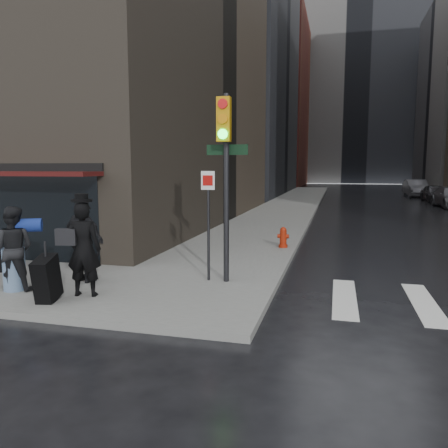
% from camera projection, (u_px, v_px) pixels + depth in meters
% --- Properties ---
extents(ground, '(140.00, 140.00, 0.00)m').
position_uv_depth(ground, '(177.00, 299.00, 9.40)').
color(ground, black).
rests_on(ground, ground).
extents(sidewalk_left, '(4.00, 50.00, 0.15)m').
position_uv_depth(sidewalk_left, '(295.00, 202.00, 35.31)').
color(sidewalk_left, slate).
rests_on(sidewalk_left, ground).
extents(bldg_left_mid, '(22.00, 24.00, 34.00)m').
position_uv_depth(bldg_left_mid, '(186.00, 35.00, 46.93)').
color(bldg_left_mid, slate).
rests_on(bldg_left_mid, ground).
extents(bldg_left_far, '(22.00, 20.00, 26.00)m').
position_uv_depth(bldg_left_far, '(236.00, 104.00, 70.49)').
color(bldg_left_far, '#5B2E1F').
rests_on(bldg_left_far, ground).
extents(bldg_distant, '(40.00, 12.00, 32.00)m').
position_uv_depth(bldg_distant, '(355.00, 96.00, 80.74)').
color(bldg_distant, slate).
rests_on(bldg_distant, ground).
extents(man_overcoat, '(1.13, 1.28, 2.17)m').
position_uv_depth(man_overcoat, '(76.00, 253.00, 8.94)').
color(man_overcoat, black).
rests_on(man_overcoat, ground).
extents(man_jeans, '(1.34, 0.94, 1.84)m').
position_uv_depth(man_jeans, '(13.00, 248.00, 9.45)').
color(man_jeans, black).
rests_on(man_jeans, ground).
extents(man_greycoat, '(1.24, 0.74, 1.99)m').
position_uv_depth(man_greycoat, '(83.00, 240.00, 10.13)').
color(man_greycoat, black).
rests_on(man_greycoat, ground).
extents(traffic_light, '(1.08, 0.47, 4.30)m').
position_uv_depth(traffic_light, '(224.00, 162.00, 9.85)').
color(traffic_light, black).
rests_on(traffic_light, ground).
extents(fire_hydrant, '(0.38, 0.30, 0.69)m').
position_uv_depth(fire_hydrant, '(283.00, 238.00, 14.63)').
color(fire_hydrant, maroon).
rests_on(fire_hydrant, ground).
extents(parked_car_4, '(1.86, 4.22, 1.41)m').
position_uv_depth(parked_car_4, '(435.00, 193.00, 36.30)').
color(parked_car_4, '#3A393E').
rests_on(parked_car_4, ground).
extents(parked_car_5, '(1.91, 5.11, 1.67)m').
position_uv_depth(parked_car_5, '(416.00, 188.00, 41.96)').
color(parked_car_5, '#515156').
rests_on(parked_car_5, ground).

